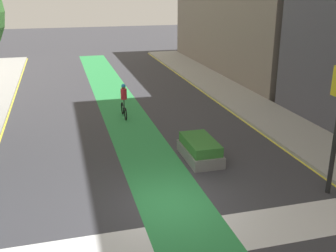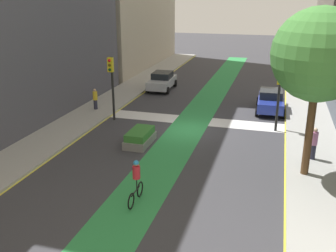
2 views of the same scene
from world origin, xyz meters
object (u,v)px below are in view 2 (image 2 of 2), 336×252
at_px(traffic_signal_near_left, 279,88).
at_px(traffic_signal_near_right, 112,77).
at_px(car_silver_right_near, 162,81).
at_px(pedestrian_sidewalk_right_a, 95,99).
at_px(pedestrian_sidewalk_left_a, 314,143).
at_px(street_tree_near, 319,55).
at_px(cyclist_in_lane, 136,180).
at_px(median_planter, 140,138).
at_px(car_blue_left_near, 271,101).

bearing_deg(traffic_signal_near_left, traffic_signal_near_right, 3.78).
distance_m(car_silver_right_near, pedestrian_sidewalk_right_a, 8.21).
height_order(pedestrian_sidewalk_right_a, pedestrian_sidewalk_left_a, pedestrian_sidewalk_left_a).
bearing_deg(street_tree_near, cyclist_in_lane, 32.76).
bearing_deg(pedestrian_sidewalk_left_a, traffic_signal_near_left, -65.39).
distance_m(cyclist_in_lane, median_planter, 6.54).
bearing_deg(cyclist_in_lane, street_tree_near, -147.24).
height_order(traffic_signal_near_left, pedestrian_sidewalk_right_a, traffic_signal_near_left).
relative_size(traffic_signal_near_left, cyclist_in_lane, 2.17).
height_order(traffic_signal_near_left, car_silver_right_near, traffic_signal_near_left).
xyz_separation_m(cyclist_in_lane, median_planter, (2.08, -6.17, -0.57)).
xyz_separation_m(traffic_signal_near_left, car_blue_left_near, (0.52, -4.47, -2.02)).
bearing_deg(cyclist_in_lane, traffic_signal_near_right, -61.52).
bearing_deg(pedestrian_sidewalk_left_a, median_planter, 1.12).
xyz_separation_m(car_silver_right_near, median_planter, (-2.62, 13.06, -0.40)).
relative_size(traffic_signal_near_right, pedestrian_sidewalk_left_a, 2.54).
bearing_deg(traffic_signal_near_right, street_tree_near, 156.08).
distance_m(traffic_signal_near_right, median_planter, 5.59).
relative_size(cyclist_in_lane, median_planter, 0.76).
xyz_separation_m(pedestrian_sidewalk_left_a, street_tree_near, (0.46, 1.92, 4.76)).
height_order(car_blue_left_near, street_tree_near, street_tree_near).
distance_m(pedestrian_sidewalk_right_a, street_tree_near, 16.74).
height_order(traffic_signal_near_right, median_planter, traffic_signal_near_right).
height_order(car_silver_right_near, pedestrian_sidewalk_left_a, pedestrian_sidewalk_left_a).
relative_size(car_silver_right_near, pedestrian_sidewalk_right_a, 2.78).
xyz_separation_m(cyclist_in_lane, street_tree_near, (-6.89, -4.43, 4.80)).
height_order(cyclist_in_lane, street_tree_near, street_tree_near).
xyz_separation_m(car_blue_left_near, street_tree_near, (-1.99, 10.62, 4.97)).
xyz_separation_m(traffic_signal_near_left, street_tree_near, (-1.47, 6.14, 2.95)).
bearing_deg(car_silver_right_near, traffic_signal_near_left, 139.48).
distance_m(cyclist_in_lane, street_tree_near, 9.50).
height_order(street_tree_near, median_planter, street_tree_near).
distance_m(car_blue_left_near, median_planter, 11.31).
relative_size(pedestrian_sidewalk_right_a, median_planter, 0.63).
height_order(pedestrian_sidewalk_right_a, street_tree_near, street_tree_near).
bearing_deg(pedestrian_sidewalk_left_a, car_blue_left_near, -74.27).
distance_m(traffic_signal_near_left, median_planter, 9.03).
xyz_separation_m(traffic_signal_near_right, median_planter, (-3.27, 3.70, -2.62)).
height_order(car_silver_right_near, pedestrian_sidewalk_right_a, pedestrian_sidewalk_right_a).
xyz_separation_m(traffic_signal_near_right, pedestrian_sidewalk_right_a, (2.13, -1.64, -2.10)).
bearing_deg(street_tree_near, pedestrian_sidewalk_right_a, -26.21).
bearing_deg(cyclist_in_lane, pedestrian_sidewalk_right_a, -56.96).
bearing_deg(traffic_signal_near_right, cyclist_in_lane, 118.48).
bearing_deg(pedestrian_sidewalk_left_a, car_silver_right_near, -46.88).
distance_m(pedestrian_sidewalk_left_a, street_tree_near, 5.15).
bearing_deg(car_silver_right_near, pedestrian_sidewalk_left_a, 133.12).
xyz_separation_m(pedestrian_sidewalk_left_a, median_planter, (9.43, 0.18, -0.61)).
bearing_deg(car_silver_right_near, pedestrian_sidewalk_right_a, 70.16).
xyz_separation_m(traffic_signal_near_right, pedestrian_sidewalk_left_a, (-12.71, 3.51, -2.01)).
xyz_separation_m(traffic_signal_near_left, car_silver_right_near, (10.12, -8.65, -2.02)).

